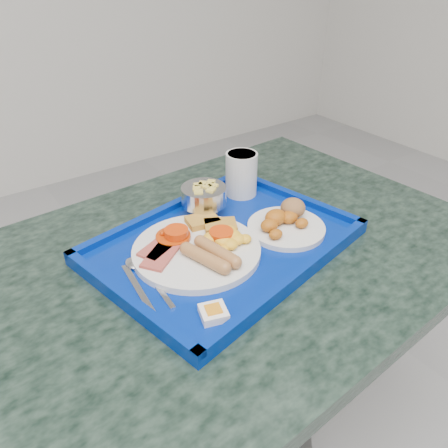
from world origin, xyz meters
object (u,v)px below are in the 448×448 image
at_px(fruit_bowl, 204,196).
at_px(juice_cup, 241,173).
at_px(tray, 224,243).
at_px(table, 220,316).
at_px(main_plate, 200,246).
at_px(bread_plate, 286,222).

distance_m(fruit_bowl, juice_cup, 0.13).
bearing_deg(fruit_bowl, tray, -103.49).
bearing_deg(juice_cup, table, -138.88).
bearing_deg(tray, main_plate, -175.31).
bearing_deg(bread_plate, juice_cup, 84.03).
relative_size(main_plate, juice_cup, 2.39).
bearing_deg(tray, juice_cup, 42.98).
xyz_separation_m(table, bread_plate, (0.15, -0.03, 0.21)).
bearing_deg(fruit_bowl, main_plate, -126.35).
xyz_separation_m(main_plate, bread_plate, (0.19, -0.03, 0.00)).
distance_m(bread_plate, fruit_bowl, 0.19).
height_order(fruit_bowl, juice_cup, juice_cup).
relative_size(table, tray, 2.04).
distance_m(bread_plate, juice_cup, 0.18).
bearing_deg(tray, fruit_bowl, 76.51).
bearing_deg(tray, table, -163.41).
height_order(table, main_plate, main_plate).
distance_m(tray, fruit_bowl, 0.13).
height_order(table, tray, tray).
relative_size(table, fruit_bowl, 11.70).
relative_size(tray, main_plate, 2.28).
xyz_separation_m(table, main_plate, (-0.04, -0.00, 0.21)).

